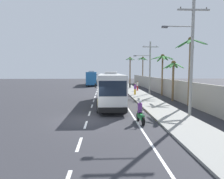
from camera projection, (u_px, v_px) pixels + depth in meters
name	position (u px, v px, depth m)	size (l,w,h in m)	color
ground_plane	(87.00, 119.00, 15.34)	(160.00, 160.00, 0.00)	#303035
sidewalk_kerb	(146.00, 99.00, 25.57)	(3.20, 90.00, 0.14)	gray
lane_markings	(111.00, 96.00, 29.71)	(3.86, 71.00, 0.01)	white
boundary_wall	(166.00, 87.00, 29.59)	(0.24, 60.00, 2.58)	#9E998E
coach_bus_foreground	(111.00, 88.00, 21.93)	(2.94, 12.21, 3.67)	silver
coach_bus_far_lane	(92.00, 78.00, 51.99)	(3.19, 11.57, 3.75)	#2366A8
motorcycle_beside_bus	(117.00, 91.00, 30.90)	(0.56, 1.96, 1.60)	black
motorcycle_trailing	(140.00, 114.00, 14.30)	(0.56, 1.96, 1.67)	black
pedestrian_near_kerb	(135.00, 89.00, 30.24)	(0.36, 0.36, 1.73)	gold
pedestrian_midwalk	(137.00, 85.00, 36.51)	(0.36, 0.36, 1.78)	red
utility_pole_nearest	(191.00, 50.00, 15.77)	(3.79, 0.24, 10.20)	#9E9E99
utility_pole_mid	(149.00, 66.00, 30.95)	(3.85, 0.24, 8.32)	#9E9E99
palm_nearest	(143.00, 64.00, 47.58)	(2.66, 2.74, 7.21)	brown
palm_second	(163.00, 63.00, 29.84)	(3.62, 3.60, 6.30)	brown
palm_third	(190.00, 54.00, 20.99)	(3.57, 3.37, 7.36)	brown
palm_fourth	(130.00, 66.00, 53.53)	(2.70, 2.83, 7.56)	brown
palm_farthest	(173.00, 71.00, 24.50)	(2.95, 2.79, 5.04)	brown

